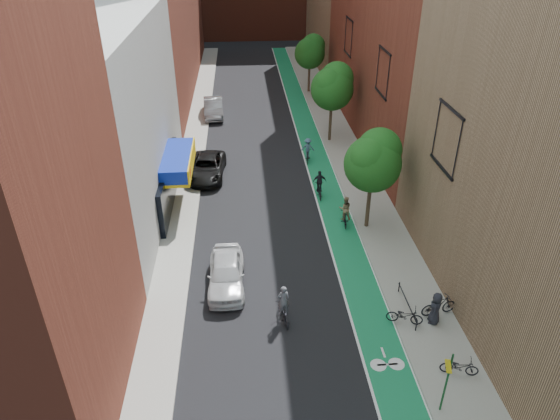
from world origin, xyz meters
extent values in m
plane|color=black|center=(0.00, 0.00, 0.00)|extent=(160.00, 160.00, 0.00)
cube|color=#167F58|center=(4.00, 26.00, 0.01)|extent=(2.00, 68.00, 0.01)
cube|color=gray|center=(-6.00, 26.00, 0.07)|extent=(2.00, 68.00, 0.15)
cube|color=gray|center=(6.50, 26.00, 0.07)|extent=(3.00, 68.00, 0.15)
cube|color=silver|center=(-11.00, 14.00, 6.00)|extent=(8.00, 20.00, 12.00)
cube|color=maroon|center=(12.00, 26.00, 11.00)|extent=(8.00, 28.00, 22.00)
cylinder|color=#332619|center=(5.60, 10.00, 1.65)|extent=(0.24, 0.24, 3.30)
sphere|color=#1A4D14|center=(5.60, 10.00, 4.38)|extent=(3.36, 3.36, 3.36)
sphere|color=#1A4D14|center=(6.00, 10.30, 5.10)|extent=(2.64, 2.64, 2.64)
sphere|color=#1A4D14|center=(5.30, 9.70, 4.86)|extent=(2.40, 2.40, 2.40)
cylinder|color=#332619|center=(5.60, 24.00, 1.73)|extent=(0.24, 0.24, 3.47)
sphere|color=#1A4D14|center=(5.60, 24.00, 4.60)|extent=(3.53, 3.53, 3.53)
sphere|color=#1A4D14|center=(6.00, 24.30, 5.36)|extent=(2.77, 2.77, 2.77)
sphere|color=#1A4D14|center=(5.30, 23.70, 5.10)|extent=(2.52, 2.52, 2.52)
cylinder|color=#332619|center=(5.60, 38.00, 1.59)|extent=(0.24, 0.24, 3.19)
sphere|color=#1A4D14|center=(5.60, 38.00, 4.23)|extent=(3.25, 3.25, 3.25)
sphere|color=#1A4D14|center=(6.00, 38.30, 4.93)|extent=(2.55, 2.55, 2.55)
sphere|color=#1A4D14|center=(5.30, 37.70, 4.70)|extent=(2.32, 2.32, 2.32)
cylinder|color=#194C26|center=(5.40, -3.50, 1.65)|extent=(0.08, 0.08, 3.00)
cube|color=yellow|center=(5.32, -3.50, 2.55)|extent=(0.02, 0.71, 0.71)
imported|color=silver|center=(-3.00, 5.03, 0.79)|extent=(1.89, 4.64, 1.58)
imported|color=black|center=(-4.60, 17.98, 0.74)|extent=(2.82, 5.51, 1.49)
imported|color=gray|center=(-4.60, 31.21, 0.84)|extent=(2.07, 5.18, 1.68)
imported|color=black|center=(-0.26, 2.11, 0.44)|extent=(0.87, 1.76, 0.89)
imported|color=#515159|center=(-0.26, 2.21, 1.17)|extent=(0.66, 0.49, 1.64)
imported|color=black|center=(4.30, 10.45, 0.47)|extent=(0.52, 1.57, 0.93)
imported|color=#927855|center=(4.30, 10.55, 1.14)|extent=(0.80, 0.64, 1.58)
imported|color=black|center=(3.27, 14.23, 0.44)|extent=(0.64, 1.70, 0.88)
imported|color=black|center=(3.27, 14.33, 1.13)|extent=(0.93, 0.41, 1.56)
imported|color=black|center=(3.20, 20.03, 0.47)|extent=(0.74, 1.63, 0.94)
imported|color=#3E5A70|center=(3.20, 20.13, 1.13)|extent=(1.10, 0.77, 1.57)
imported|color=black|center=(6.78, -1.83, 0.57)|extent=(1.67, 0.92, 0.83)
imported|color=black|center=(7.20, 1.80, 0.70)|extent=(1.88, 0.82, 1.09)
imported|color=black|center=(5.40, 1.35, 0.60)|extent=(1.80, 1.04, 0.89)
imported|color=black|center=(6.80, 1.29, 1.00)|extent=(0.83, 0.98, 1.69)
camera|label=1|loc=(-1.85, -15.81, 16.74)|focal=32.00mm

